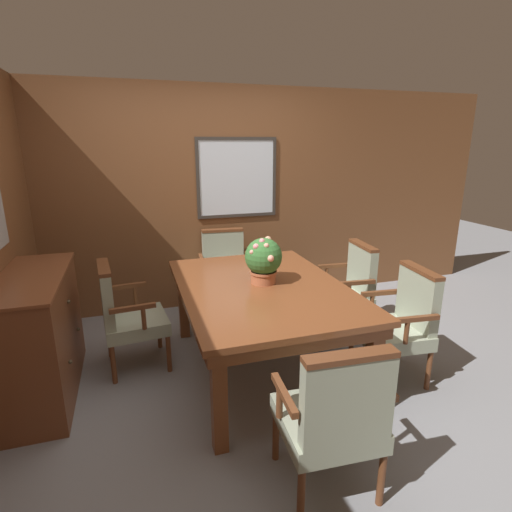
# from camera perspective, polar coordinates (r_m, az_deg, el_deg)

# --- Properties ---
(ground_plane) EXTENTS (14.00, 14.00, 0.00)m
(ground_plane) POSITION_cam_1_polar(r_m,az_deg,el_deg) (3.39, -1.11, -17.12)
(ground_plane) COLOR gray
(wall_back) EXTENTS (7.20, 0.08, 2.45)m
(wall_back) POSITION_cam_1_polar(r_m,az_deg,el_deg) (4.54, -7.31, 7.92)
(wall_back) COLOR brown
(wall_back) RESTS_ON ground_plane
(dining_table) EXTENTS (1.28, 1.81, 0.75)m
(dining_table) POSITION_cam_1_polar(r_m,az_deg,el_deg) (3.22, 0.81, -5.67)
(dining_table) COLOR brown
(dining_table) RESTS_ON ground_plane
(chair_right_far) EXTENTS (0.54, 0.59, 0.92)m
(chair_right_far) POSITION_cam_1_polar(r_m,az_deg,el_deg) (4.01, 12.98, -4.35)
(chair_right_far) COLOR brown
(chair_right_far) RESTS_ON ground_plane
(chair_left_far) EXTENTS (0.54, 0.59, 0.92)m
(chair_left_far) POSITION_cam_1_polar(r_m,az_deg,el_deg) (3.51, -18.14, -7.74)
(chair_left_far) COLOR brown
(chair_left_far) RESTS_ON ground_plane
(chair_right_near) EXTENTS (0.55, 0.59, 0.92)m
(chair_right_near) POSITION_cam_1_polar(r_m,az_deg,el_deg) (3.40, 19.92, -8.70)
(chair_right_near) COLOR brown
(chair_right_near) RESTS_ON ground_plane
(chair_head_far) EXTENTS (0.59, 0.54, 0.92)m
(chair_head_far) POSITION_cam_1_polar(r_m,az_deg,el_deg) (4.47, -4.45, -1.83)
(chair_head_far) COLOR brown
(chair_head_far) RESTS_ON ground_plane
(chair_head_near) EXTENTS (0.58, 0.53, 0.92)m
(chair_head_near) POSITION_cam_1_polar(r_m,az_deg,el_deg) (2.26, 11.06, -21.36)
(chair_head_near) COLOR brown
(chair_head_near) RESTS_ON ground_plane
(potted_plant) EXTENTS (0.30, 0.32, 0.38)m
(potted_plant) POSITION_cam_1_polar(r_m,az_deg,el_deg) (3.18, 1.07, -0.48)
(potted_plant) COLOR #B2603D
(potted_plant) RESTS_ON dining_table
(sideboard_cabinet) EXTENTS (0.46, 1.20, 0.94)m
(sideboard_cabinet) POSITION_cam_1_polar(r_m,az_deg,el_deg) (3.40, -28.49, -10.05)
(sideboard_cabinet) COLOR brown
(sideboard_cabinet) RESTS_ON ground_plane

